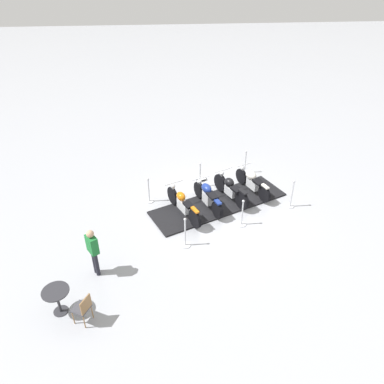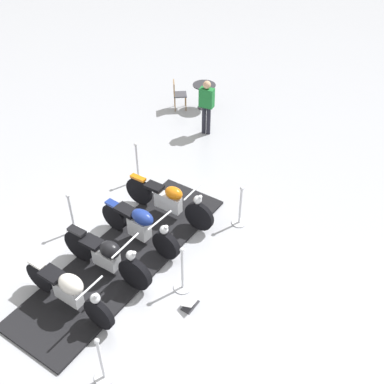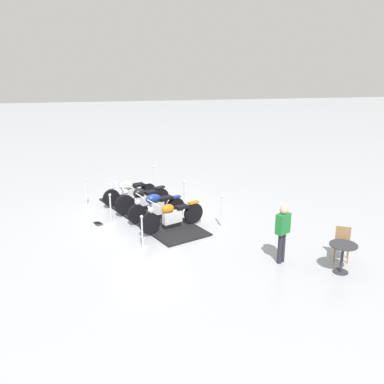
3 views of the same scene
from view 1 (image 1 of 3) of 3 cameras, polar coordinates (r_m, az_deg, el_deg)
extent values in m
plane|color=#A8AAB2|center=(14.18, 4.16, -1.82)|extent=(80.00, 80.00, 0.00)
cube|color=black|center=(14.17, 4.16, -1.73)|extent=(3.62, 5.47, 0.06)
cylinder|color=black|center=(15.26, 7.57, 2.41)|extent=(0.63, 0.36, 0.64)
cylinder|color=black|center=(14.27, 11.03, -0.34)|extent=(0.63, 0.36, 0.64)
cube|color=silver|center=(14.73, 9.26, 1.22)|extent=(0.60, 0.41, 0.38)
ellipsoid|color=silver|center=(14.65, 9.04, 2.59)|extent=(0.61, 0.52, 0.34)
cube|color=black|center=(14.35, 10.19, 1.52)|extent=(0.52, 0.46, 0.08)
cube|color=silver|center=(14.08, 11.18, 0.85)|extent=(0.38, 0.26, 0.06)
cylinder|color=silver|center=(15.08, 7.78, 3.19)|extent=(0.25, 0.16, 0.55)
cylinder|color=silver|center=(14.87, 8.01, 4.19)|extent=(0.28, 0.59, 0.04)
sphere|color=silver|center=(15.04, 7.73, 3.69)|extent=(0.18, 0.18, 0.18)
cylinder|color=black|center=(14.68, 4.37, 1.44)|extent=(0.70, 0.42, 0.71)
cylinder|color=black|center=(13.74, 7.67, -1.27)|extent=(0.70, 0.42, 0.71)
cube|color=silver|center=(14.19, 5.97, 0.16)|extent=(0.59, 0.45, 0.34)
ellipsoid|color=black|center=(14.12, 5.73, 1.48)|extent=(0.54, 0.49, 0.33)
cube|color=black|center=(13.83, 6.83, 0.41)|extent=(0.52, 0.45, 0.08)
cube|color=black|center=(13.52, 7.79, 0.06)|extent=(0.42, 0.31, 0.06)
cylinder|color=silver|center=(14.47, 4.60, 2.30)|extent=(0.30, 0.19, 0.60)
cylinder|color=silver|center=(14.23, 4.84, 3.40)|extent=(0.35, 0.70, 0.04)
sphere|color=silver|center=(14.40, 4.58, 2.89)|extent=(0.18, 0.18, 0.18)
cylinder|color=black|center=(14.27, 1.06, 0.34)|extent=(0.64, 0.35, 0.63)
cylinder|color=black|center=(13.22, 3.90, -2.75)|extent=(0.64, 0.35, 0.63)
cube|color=silver|center=(13.70, 2.43, -0.89)|extent=(0.53, 0.40, 0.43)
ellipsoid|color=navy|center=(13.59, 2.24, 0.58)|extent=(0.61, 0.48, 0.31)
cube|color=black|center=(13.29, 3.14, -0.54)|extent=(0.56, 0.44, 0.08)
cube|color=navy|center=(13.02, 3.95, -1.51)|extent=(0.39, 0.28, 0.06)
cylinder|color=silver|center=(14.08, 1.20, 1.12)|extent=(0.28, 0.16, 0.54)
cylinder|color=silver|center=(13.85, 1.35, 2.14)|extent=(0.28, 0.67, 0.04)
sphere|color=silver|center=(14.03, 1.15, 1.63)|extent=(0.18, 0.18, 0.18)
cylinder|color=black|center=(13.91, -2.98, -0.55)|extent=(0.67, 0.39, 0.69)
cylinder|color=black|center=(12.73, 0.45, -4.13)|extent=(0.67, 0.39, 0.69)
cube|color=silver|center=(13.28, -1.35, -2.12)|extent=(0.67, 0.45, 0.39)
ellipsoid|color=#D16B0F|center=(13.22, -1.71, -0.65)|extent=(0.51, 0.44, 0.29)
cube|color=black|center=(12.86, -0.57, -1.96)|extent=(0.48, 0.41, 0.08)
cube|color=#D16B0F|center=(12.51, 0.45, -2.76)|extent=(0.40, 0.28, 0.06)
cylinder|color=silver|center=(13.69, -2.88, 0.32)|extent=(0.28, 0.18, 0.59)
cylinder|color=silver|center=(13.45, -2.78, 1.44)|extent=(0.34, 0.68, 0.04)
sphere|color=silver|center=(13.63, -2.95, 0.92)|extent=(0.18, 0.18, 0.18)
cylinder|color=silver|center=(16.29, 8.05, 3.01)|extent=(0.33, 0.33, 0.03)
cylinder|color=silver|center=(16.05, 8.18, 4.52)|extent=(0.05, 0.05, 0.95)
sphere|color=silver|center=(15.81, 8.33, 6.14)|extent=(0.09, 0.09, 0.09)
cylinder|color=silver|center=(14.37, -6.53, -1.38)|extent=(0.33, 0.33, 0.03)
cylinder|color=silver|center=(14.11, -6.65, 0.21)|extent=(0.05, 0.05, 0.93)
sphere|color=silver|center=(13.84, -6.79, 1.95)|extent=(0.09, 0.09, 0.09)
cylinder|color=silver|center=(12.29, -1.04, -8.13)|extent=(0.36, 0.36, 0.03)
cylinder|color=silver|center=(11.95, -1.06, -6.27)|extent=(0.05, 0.05, 1.01)
sphere|color=silver|center=(11.61, -1.09, -4.21)|extent=(0.09, 0.09, 0.09)
cylinder|color=silver|center=(14.48, 14.78, -2.12)|extent=(0.30, 0.30, 0.03)
cylinder|color=silver|center=(14.19, 15.08, -0.35)|extent=(0.05, 0.05, 1.05)
sphere|color=silver|center=(13.89, 15.41, 1.57)|extent=(0.09, 0.09, 0.09)
cylinder|color=silver|center=(15.20, 1.21, 0.96)|extent=(0.35, 0.35, 0.03)
cylinder|color=silver|center=(14.93, 1.23, 2.59)|extent=(0.05, 0.05, 0.98)
sphere|color=silver|center=(14.67, 1.26, 4.35)|extent=(0.09, 0.09, 0.09)
cylinder|color=silver|center=(13.24, 7.56, -4.92)|extent=(0.35, 0.35, 0.03)
cylinder|color=silver|center=(12.95, 7.72, -3.24)|extent=(0.05, 0.05, 0.94)
sphere|color=silver|center=(12.66, 7.89, -1.40)|extent=(0.09, 0.09, 0.09)
cube|color=#333338|center=(15.58, 1.42, 1.85)|extent=(0.33, 0.41, 0.02)
cube|color=white|center=(15.51, 1.43, 2.28)|extent=(0.37, 0.40, 0.14)
cylinder|color=#2D2D33|center=(11.03, -19.45, -16.84)|extent=(0.39, 0.39, 0.02)
cylinder|color=#2D2D33|center=(10.75, -19.84, -15.52)|extent=(0.07, 0.07, 0.74)
cylinder|color=#2D2D33|center=(10.47, -20.24, -14.12)|extent=(0.71, 0.71, 0.03)
cylinder|color=olive|center=(10.49, -17.76, -17.87)|extent=(0.03, 0.03, 0.47)
cylinder|color=olive|center=(10.64, -16.61, -16.64)|extent=(0.03, 0.03, 0.47)
cylinder|color=olive|center=(10.33, -16.21, -18.59)|extent=(0.03, 0.03, 0.47)
cylinder|color=olive|center=(10.48, -15.07, -17.32)|extent=(0.03, 0.03, 0.47)
cube|color=#3F3F47|center=(10.29, -16.64, -16.70)|extent=(0.54, 0.54, 0.04)
cube|color=olive|center=(10.04, -15.98, -16.26)|extent=(0.37, 0.21, 0.41)
cylinder|color=#23232D|center=(11.49, -14.73, -10.24)|extent=(0.12, 0.12, 0.86)
cylinder|color=#23232D|center=(11.40, -14.41, -10.64)|extent=(0.12, 0.12, 0.86)
cube|color=#1E7233|center=(10.98, -15.09, -7.77)|extent=(0.45, 0.40, 0.55)
sphere|color=tan|center=(10.74, -15.38, -6.21)|extent=(0.22, 0.22, 0.22)
camera|label=2|loc=(18.40, 10.20, 29.43)|focal=43.26mm
camera|label=3|loc=(17.58, -50.63, 12.71)|focal=40.42mm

